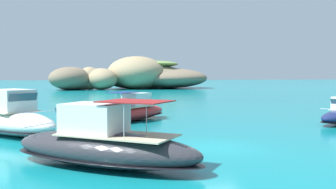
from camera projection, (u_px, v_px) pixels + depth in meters
name	position (u px, v px, depth m)	size (l,w,h in m)	color
ground_plane	(216.00, 147.00, 19.82)	(400.00, 400.00, 0.00)	#0F7F89
islet_large	(149.00, 76.00, 97.01)	(33.08, 27.84, 8.02)	#756651
islet_small	(82.00, 80.00, 89.55)	(18.87, 18.10, 5.33)	#9E8966
motorboat_white	(8.00, 119.00, 24.00)	(8.76, 8.90, 2.83)	white
motorboat_red	(134.00, 111.00, 30.98)	(6.69, 7.12, 2.36)	red
motorboat_charcoal	(103.00, 145.00, 15.66)	(8.86, 6.87, 2.75)	#2D2D33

